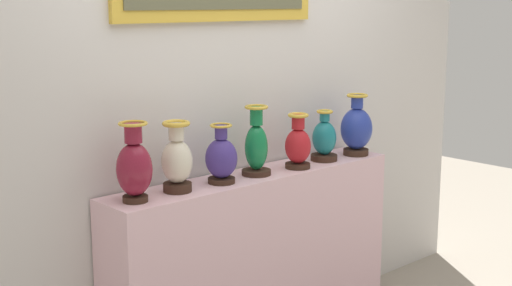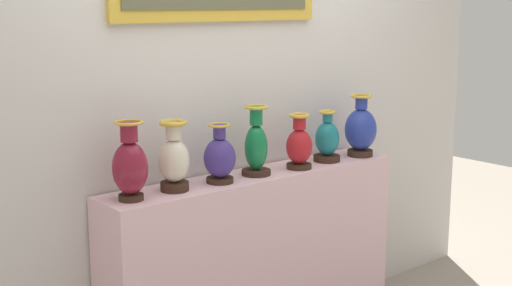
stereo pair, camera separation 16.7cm
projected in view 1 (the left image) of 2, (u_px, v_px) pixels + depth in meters
name	position (u px, v px, depth m)	size (l,w,h in m)	color
display_shelf	(256.00, 261.00, 3.89)	(1.80, 0.31, 0.97)	beige
back_wall	(229.00, 67.00, 3.85)	(4.01, 0.14, 3.01)	silver
vase_burgundy	(134.00, 167.00, 3.25)	(0.16, 0.16, 0.37)	#382319
vase_ivory	(177.00, 160.00, 3.42)	(0.15, 0.15, 0.34)	#382319
vase_indigo	(221.00, 158.00, 3.59)	(0.16, 0.16, 0.30)	#382319
vase_emerald	(256.00, 146.00, 3.75)	(0.15, 0.15, 0.37)	#382319
vase_crimson	(298.00, 145.00, 3.91)	(0.14, 0.14, 0.30)	#382319
vase_teal	(324.00, 140.00, 4.10)	(0.15, 0.15, 0.29)	#382319
vase_cobalt	(356.00, 129.00, 4.24)	(0.19, 0.19, 0.36)	#382319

